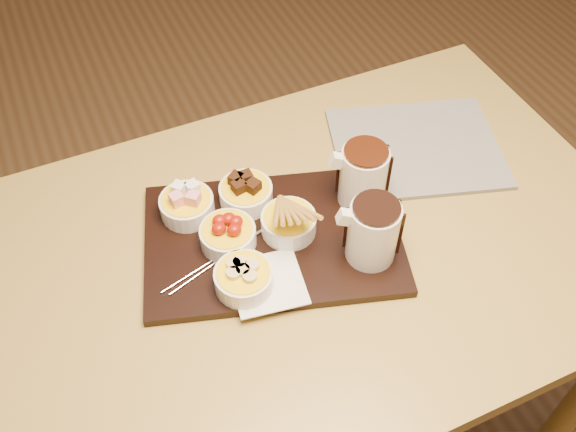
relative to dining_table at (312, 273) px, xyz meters
name	(u,v)px	position (x,y,z in m)	size (l,w,h in m)	color
ground	(305,410)	(0.00, 0.00, -0.65)	(5.00, 5.00, 0.00)	#55371D
dining_table	(312,273)	(0.00, 0.00, 0.00)	(1.20, 0.80, 0.75)	#A3873C
serving_board	(273,239)	(-0.07, 0.03, 0.11)	(0.46, 0.30, 0.02)	black
napkin	(268,283)	(-0.12, -0.06, 0.12)	(0.12, 0.12, 0.00)	white
bowl_marshmallows	(187,206)	(-0.19, 0.14, 0.14)	(0.10, 0.10, 0.04)	white
bowl_cake	(246,194)	(-0.08, 0.13, 0.14)	(0.10, 0.10, 0.04)	white
bowl_strawberries	(228,236)	(-0.15, 0.05, 0.14)	(0.10, 0.10, 0.04)	white
bowl_biscotti	(289,224)	(-0.04, 0.03, 0.14)	(0.10, 0.10, 0.04)	white
bowl_bananas	(244,279)	(-0.15, -0.05, 0.14)	(0.10, 0.10, 0.04)	white
pitcher_dark_chocolate	(373,232)	(0.07, -0.08, 0.18)	(0.09, 0.09, 0.12)	silver
pitcher_milk_chocolate	(363,176)	(0.12, 0.05, 0.18)	(0.09, 0.09, 0.12)	silver
fondue_skewers	(224,253)	(-0.16, 0.03, 0.12)	(0.26, 0.03, 0.01)	silver
newspaper	(416,148)	(0.30, 0.13, 0.10)	(0.34, 0.27, 0.01)	beige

